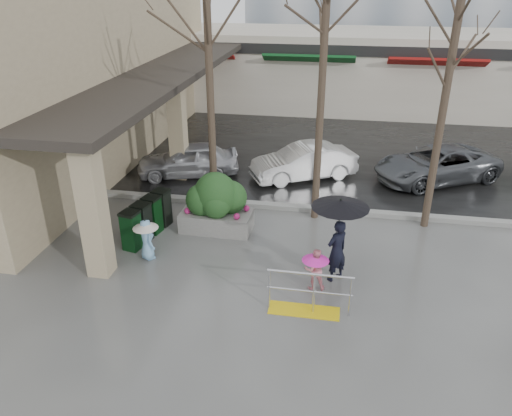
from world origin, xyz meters
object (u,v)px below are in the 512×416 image
(tree_midwest, at_px, (324,42))
(handrail, at_px, (307,298))
(planter, at_px, (216,203))
(car_a, at_px, (188,160))
(car_c, at_px, (437,164))
(child_blue, at_px, (146,236))
(tree_west, at_px, (208,45))
(woman, at_px, (338,229))
(tree_mideast, at_px, (451,60))
(car_b, at_px, (304,162))
(news_boxes, at_px, (147,218))
(child_pink, at_px, (315,266))

(tree_midwest, bearing_deg, handrail, -88.09)
(planter, distance_m, car_a, 4.50)
(car_c, bearing_deg, child_blue, -78.42)
(tree_west, relative_size, tree_midwest, 0.97)
(tree_west, bearing_deg, tree_midwest, 0.00)
(woman, bearing_deg, car_a, -90.83)
(handrail, xyz_separation_m, tree_mideast, (3.14, 4.80, 4.48))
(tree_midwest, xyz_separation_m, car_b, (-0.64, 3.11, -4.60))
(car_a, bearing_deg, car_c, 79.76)
(car_b, bearing_deg, handrail, -22.24)
(tree_midwest, bearing_deg, tree_mideast, -0.00)
(planter, relative_size, car_a, 0.56)
(tree_midwest, xyz_separation_m, woman, (0.74, -3.37, -3.82))
(tree_midwest, height_order, car_c, tree_midwest)
(handrail, height_order, tree_west, tree_west)
(tree_mideast, height_order, planter, tree_mideast)
(tree_midwest, relative_size, news_boxes, 3.39)
(tree_midwest, bearing_deg, child_pink, -86.19)
(planter, bearing_deg, child_pink, -39.81)
(tree_mideast, distance_m, news_boxes, 9.26)
(car_a, xyz_separation_m, car_b, (4.24, 0.47, 0.00))
(tree_mideast, distance_m, car_a, 9.58)
(news_boxes, bearing_deg, car_b, 64.33)
(child_pink, bearing_deg, tree_midwest, -98.71)
(woman, bearing_deg, news_boxes, -57.56)
(tree_west, distance_m, woman, 6.35)
(news_boxes, relative_size, car_a, 0.56)
(tree_mideast, xyz_separation_m, car_b, (-3.94, 3.11, -4.23))
(tree_midwest, height_order, woman, tree_midwest)
(tree_mideast, height_order, car_b, tree_mideast)
(tree_mideast, xyz_separation_m, child_blue, (-7.50, -3.23, -4.18))
(child_pink, xyz_separation_m, car_a, (-5.14, 6.51, 0.01))
(child_pink, xyz_separation_m, car_b, (-0.90, 6.98, 0.01))
(tree_mideast, height_order, car_a, tree_mideast)
(tree_midwest, relative_size, car_b, 1.83)
(planter, height_order, news_boxes, planter)
(planter, height_order, car_b, planter)
(news_boxes, distance_m, car_a, 4.71)
(woman, height_order, news_boxes, woman)
(tree_west, height_order, car_c, tree_west)
(tree_midwest, xyz_separation_m, child_blue, (-4.20, -3.23, -4.55))
(tree_west, xyz_separation_m, woman, (3.94, -3.37, -3.67))
(tree_mideast, relative_size, child_pink, 6.06)
(planter, bearing_deg, handrail, -49.69)
(news_boxes, height_order, car_a, car_a)
(handrail, bearing_deg, tree_west, 124.99)
(planter, bearing_deg, car_c, 36.39)
(tree_midwest, relative_size, child_pink, 6.53)
(news_boxes, bearing_deg, car_a, 104.95)
(tree_mideast, bearing_deg, child_pink, -128.22)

